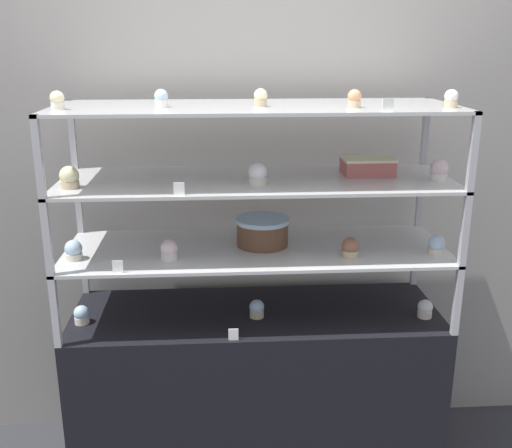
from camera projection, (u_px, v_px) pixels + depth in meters
The scene contains 26 objects.
back_wall at pixel (250, 153), 2.59m from camera, with size 8.00×0.05×2.60m.
display_base at pixel (256, 392), 2.48m from camera, with size 1.45×0.50×0.74m.
display_riser_lower at pixel (256, 251), 2.30m from camera, with size 1.45×0.50×0.27m.
display_riser_middle at pixel (256, 183), 2.22m from camera, with size 1.45×0.50×0.27m.
display_riser_upper at pixel (256, 109), 2.14m from camera, with size 1.45×0.50×0.27m.
layer_cake_centerpiece at pixel (262, 231), 2.31m from camera, with size 0.21×0.21×0.11m.
sheet_cake_frosted at pixel (367, 166), 2.28m from camera, with size 0.19×0.14×0.07m.
cupcake_0 at pixel (82, 315), 2.27m from camera, with size 0.06×0.06×0.07m.
cupcake_1 at pixel (257, 309), 2.32m from camera, with size 0.06×0.06×0.07m.
cupcake_2 at pixel (425, 309), 2.32m from camera, with size 0.06×0.06×0.07m.
price_tag_0 at pixel (233, 334), 2.14m from camera, with size 0.04×0.00×0.04m.
cupcake_3 at pixel (74, 251), 2.16m from camera, with size 0.06×0.06×0.07m.
cupcake_4 at pixel (169, 250), 2.16m from camera, with size 0.06×0.06×0.07m.
cupcake_5 at pixel (350, 248), 2.19m from camera, with size 0.06×0.06×0.07m.
cupcake_6 at pixel (436, 245), 2.22m from camera, with size 0.06×0.06×0.07m.
price_tag_1 at pixel (118, 267), 2.04m from camera, with size 0.04×0.00×0.04m.
cupcake_7 at pixel (69, 178), 2.07m from camera, with size 0.07×0.07×0.08m.
cupcake_8 at pixel (258, 175), 2.12m from camera, with size 0.07×0.07×0.08m.
cupcake_9 at pixel (439, 170), 2.19m from camera, with size 0.07×0.07×0.08m.
price_tag_2 at pixel (179, 189), 1.97m from camera, with size 0.04×0.00×0.04m.
cupcake_10 at pixel (57, 100), 1.99m from camera, with size 0.05×0.05×0.06m.
cupcake_11 at pixel (161, 98), 2.06m from camera, with size 0.05×0.05×0.06m.
cupcake_12 at pixel (261, 98), 2.09m from camera, with size 0.05×0.05×0.06m.
cupcake_13 at pixel (354, 99), 2.05m from camera, with size 0.05×0.05×0.06m.
cupcake_14 at pixel (451, 99), 2.05m from camera, with size 0.05×0.05×0.06m.
price_tag_3 at pixel (388, 105), 1.94m from camera, with size 0.04×0.00×0.04m.
Camera 1 is at (-0.14, -2.16, 1.77)m, focal length 42.00 mm.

